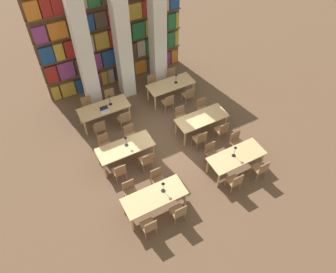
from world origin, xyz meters
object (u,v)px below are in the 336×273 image
at_px(chair_6, 261,169).
at_px(chair_16, 100,128).
at_px(chair_22, 189,95).
at_px(desk_lamp_4, 176,77).
at_px(chair_8, 120,171).
at_px(chair_3, 158,179).
at_px(chair_0, 149,226).
at_px(pillar_left, 82,42).
at_px(reading_table_4, 104,109).
at_px(chair_10, 147,160).
at_px(reading_table_0, 154,198).
at_px(desk_lamp_1, 235,150).
at_px(reading_table_5, 171,85).
at_px(pillar_center, 121,31).
at_px(chair_15, 202,108).
at_px(chair_23, 173,77).
at_px(chair_2, 179,212).
at_px(chair_7, 236,142).
at_px(pillar_right, 157,22).
at_px(desk_lamp_0, 163,185).
at_px(chair_11, 130,134).
at_px(chair_12, 200,139).
at_px(chair_18, 124,119).
at_px(chair_21, 153,83).
at_px(chair_13, 181,116).
at_px(chair_20, 168,102).
at_px(chair_14, 222,130).
at_px(chair_9, 105,144).
at_px(chair_19, 111,98).
at_px(laptop, 105,110).
at_px(reading_table_2, 125,148).
at_px(desk_lamp_3, 110,98).
at_px(chair_1, 130,191).
at_px(chair_5, 211,153).
at_px(chair_4, 235,181).

relative_size(chair_6, chair_16, 1.00).
distance_m(chair_22, desk_lamp_4, 0.92).
distance_m(chair_6, chair_8, 4.82).
relative_size(chair_3, desk_lamp_4, 2.02).
bearing_deg(chair_0, pillar_left, 84.96).
bearing_deg(reading_table_4, chair_10, -81.91).
relative_size(reading_table_0, chair_0, 2.27).
bearing_deg(desk_lamp_1, reading_table_5, 90.23).
distance_m(pillar_left, pillar_center, 1.55).
relative_size(chair_3, chair_15, 1.00).
bearing_deg(chair_23, chair_8, 42.20).
relative_size(reading_table_0, chair_2, 2.27).
distance_m(pillar_left, chair_7, 6.75).
bearing_deg(chair_0, chair_16, 88.31).
distance_m(pillar_right, chair_6, 6.94).
relative_size(pillar_center, chair_2, 6.74).
bearing_deg(desk_lamp_0, chair_11, 87.00).
bearing_deg(chair_2, chair_15, 49.05).
bearing_deg(reading_table_5, reading_table_0, -123.95).
bearing_deg(chair_12, chair_8, 179.29).
xyz_separation_m(chair_3, chair_7, (3.29, 0.10, 0.00)).
relative_size(desk_lamp_0, chair_18, 0.51).
bearing_deg(chair_21, chair_13, 91.61).
relative_size(chair_2, desk_lamp_4, 2.02).
distance_m(chair_12, chair_20, 2.36).
bearing_deg(desk_lamp_0, chair_18, 85.84).
bearing_deg(chair_22, chair_13, -133.66).
distance_m(reading_table_0, chair_14, 3.97).
bearing_deg(chair_12, chair_9, 155.68).
height_order(chair_7, chair_19, same).
xyz_separation_m(desk_lamp_1, chair_21, (-0.52, 5.16, -0.60)).
distance_m(chair_3, desk_lamp_4, 4.86).
distance_m(chair_6, laptop, 6.20).
xyz_separation_m(chair_8, chair_19, (1.14, 3.68, 0.00)).
distance_m(chair_2, reading_table_2, 3.04).
xyz_separation_m(chair_9, chair_20, (3.13, 0.91, 0.00)).
height_order(pillar_left, chair_7, pillar_left).
bearing_deg(reading_table_0, chair_23, 56.05).
distance_m(pillar_right, desk_lamp_3, 3.59).
bearing_deg(chair_9, chair_1, 89.78).
bearing_deg(desk_lamp_3, reading_table_4, -171.83).
bearing_deg(chair_2, chair_18, 88.30).
height_order(reading_table_0, reading_table_4, same).
xyz_separation_m(reading_table_0, chair_0, (-0.53, -0.70, -0.19)).
xyz_separation_m(chair_7, chair_14, (-0.12, 0.75, 0.00)).
xyz_separation_m(chair_0, chair_5, (3.21, 1.50, 0.00)).
height_order(pillar_left, desk_lamp_4, pillar_left).
bearing_deg(chair_13, chair_6, 107.15).
distance_m(chair_4, chair_7, 1.78).
bearing_deg(reading_table_5, chair_2, -116.35).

